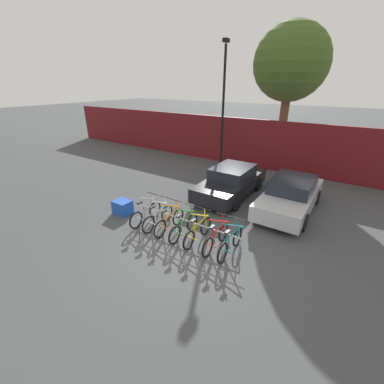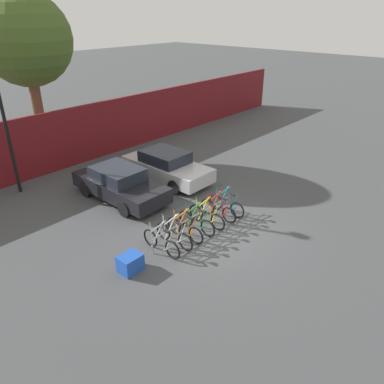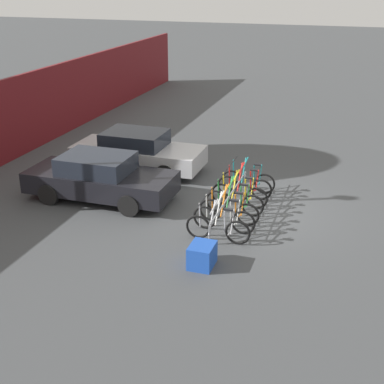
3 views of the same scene
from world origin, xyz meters
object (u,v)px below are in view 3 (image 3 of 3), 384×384
object	(u,v)px
bicycle_teal	(248,180)
car_silver	(138,151)
bicycle_green	(235,202)
bicycle_white	(224,218)
bike_rack	(230,197)
bicycle_orange	(229,211)
bicycle_red	(244,186)
bicycle_silver	(218,228)
car_black	(100,178)
cargo_crate	(202,255)
bicycle_yellow	(239,194)

from	to	relation	value
bicycle_teal	car_silver	size ratio (longest dim) A/B	0.38
bicycle_green	bicycle_white	bearing A→B (deg)	176.65
bicycle_white	bicycle_green	size ratio (longest dim) A/B	1.00
bike_rack	bicycle_white	distance (m)	1.18
bicycle_orange	bicycle_red	distance (m)	1.89
bicycle_silver	bicycle_orange	world-z (taller)	same
bike_rack	car_black	xyz separation A→B (m)	(-0.20, 3.98, 0.20)
bicycle_red	bicycle_teal	bearing A→B (deg)	2.01
bike_rack	bicycle_white	world-z (taller)	bicycle_white
bicycle_green	bicycle_red	world-z (taller)	same
bicycle_red	car_black	distance (m)	4.39
bicycle_green	bicycle_red	size ratio (longest dim) A/B	1.00
bicycle_red	car_black	xyz separation A→B (m)	(-1.46, 4.12, 0.31)
bicycle_teal	car_silver	bearing A→B (deg)	82.97
cargo_crate	bicycle_silver	bearing A→B (deg)	-0.63
bike_rack	bicycle_yellow	xyz separation A→B (m)	(0.57, -0.15, -0.11)
bicycle_white	bicycle_orange	xyz separation A→B (m)	(0.53, 0.00, 0.00)
bicycle_white	bicycle_teal	xyz separation A→B (m)	(2.94, 0.00, 0.00)
bicycle_white	car_black	size ratio (longest dim) A/B	0.38
bicycle_green	bicycle_red	xyz separation A→B (m)	(1.26, 0.00, 0.00)
bike_rack	car_silver	bearing A→B (deg)	57.41
bicycle_red	car_silver	size ratio (longest dim) A/B	0.38
bike_rack	cargo_crate	distance (m)	3.09
bicycle_green	bicycle_yellow	world-z (taller)	same
bicycle_green	bicycle_yellow	xyz separation A→B (m)	(0.57, 0.00, 0.00)
bicycle_red	cargo_crate	distance (m)	4.34
bicycle_silver	bicycle_red	xyz separation A→B (m)	(3.03, 0.00, 0.00)
bicycle_silver	bicycle_orange	distance (m)	1.14
car_black	bicycle_white	bearing A→B (deg)	-103.17
bicycle_yellow	bicycle_teal	xyz separation A→B (m)	(1.21, 0.00, 0.00)
bike_rack	bicycle_red	bearing A→B (deg)	-6.73
bicycle_silver	car_black	distance (m)	4.43
car_black	bicycle_green	bearing A→B (deg)	-87.26
car_black	bicycle_teal	bearing A→B (deg)	-64.46
bicycle_yellow	bicycle_red	bearing A→B (deg)	3.10
bicycle_white	car_black	xyz separation A→B (m)	(0.97, 4.12, 0.31)
bicycle_orange	bicycle_teal	distance (m)	2.41
bicycle_silver	bicycle_red	size ratio (longest dim) A/B	1.00
bicycle_orange	cargo_crate	size ratio (longest dim) A/B	2.44
bike_rack	bicycle_orange	size ratio (longest dim) A/B	2.39
bicycle_green	bicycle_yellow	distance (m)	0.57
bicycle_orange	car_black	world-z (taller)	car_black
bicycle_yellow	car_black	size ratio (longest dim) A/B	0.38
bicycle_white	bicycle_green	distance (m)	1.16
bicycle_white	bicycle_red	size ratio (longest dim) A/B	1.00
bicycle_orange	car_black	distance (m)	4.16
bicycle_orange	car_black	xyz separation A→B (m)	(0.44, 4.12, 0.31)
cargo_crate	car_silver	bearing A→B (deg)	35.97
bicycle_silver	bike_rack	bearing A→B (deg)	2.64
bicycle_teal	bicycle_yellow	bearing A→B (deg)	-176.80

